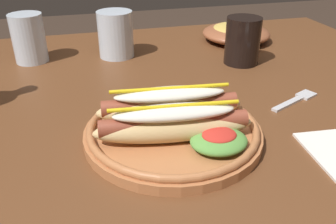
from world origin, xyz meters
The scene contains 7 objects.
dining_table centered at (0.00, 0.00, 0.65)m, with size 1.33×1.07×0.74m.
hot_dog_plate centered at (0.01, -0.10, 0.77)m, with size 0.28×0.28×0.08m.
fork centered at (0.27, -0.03, 0.74)m, with size 0.12×0.07×0.00m.
soda_cup centered at (0.25, 0.18, 0.79)m, with size 0.08×0.08×0.11m, color black.
water_cup centered at (-0.03, 0.31, 0.80)m, with size 0.09×0.09×0.11m, color silver.
extra_cup centered at (-0.23, 0.32, 0.80)m, with size 0.08×0.08×0.11m, color silver.
side_bowl centered at (0.31, 0.34, 0.76)m, with size 0.19×0.19×0.05m.
Camera 1 is at (-0.12, -0.56, 1.05)m, focal length 38.20 mm.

